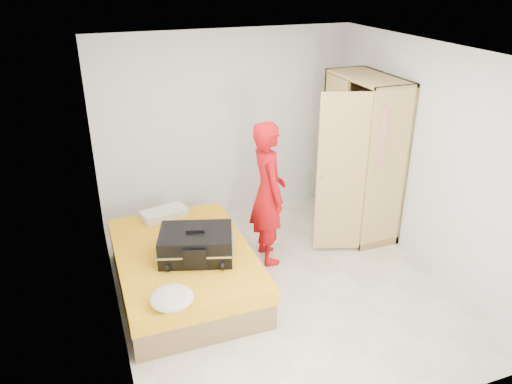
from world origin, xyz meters
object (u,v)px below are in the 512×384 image
object	(u,v)px
wardrobe	(360,161)
person	(268,193)
bed	(185,269)
suitcase	(196,245)
round_cushion	(172,298)

from	to	relation	value
wardrobe	person	world-z (taller)	wardrobe
bed	suitcase	xyz separation A→B (m)	(0.11, -0.18, 0.40)
bed	suitcase	size ratio (longest dim) A/B	2.23
bed	round_cushion	world-z (taller)	round_cushion
person	suitcase	distance (m)	1.13
wardrobe	person	size ratio (longest dim) A/B	1.19
suitcase	round_cushion	distance (m)	0.84
suitcase	round_cushion	world-z (taller)	suitcase
person	suitcase	size ratio (longest dim) A/B	1.94
wardrobe	round_cushion	distance (m)	3.20
bed	round_cushion	xyz separation A→B (m)	(-0.31, -0.90, 0.32)
wardrobe	round_cushion	xyz separation A→B (m)	(-2.81, -1.47, -0.42)
bed	wardrobe	size ratio (longest dim) A/B	0.96
person	round_cushion	xyz separation A→B (m)	(-1.41, -1.19, -0.30)
suitcase	round_cushion	size ratio (longest dim) A/B	2.26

